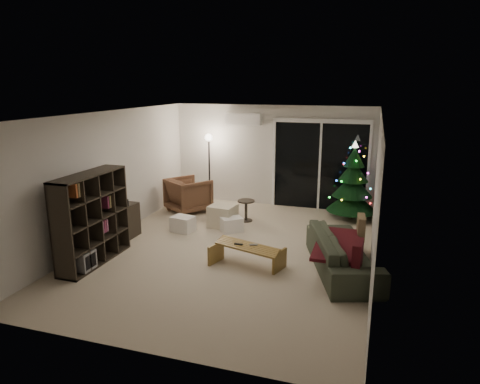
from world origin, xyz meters
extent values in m
plane|color=beige|center=(0.00, 0.00, 0.00)|extent=(6.50, 6.50, 0.00)
plane|color=white|center=(0.00, 0.00, 2.50)|extent=(6.50, 6.50, 0.00)
cube|color=silver|center=(0.00, 3.25, 1.25)|extent=(5.00, 0.02, 2.50)
cube|color=silver|center=(0.00, -3.25, 1.25)|extent=(5.00, 0.02, 2.50)
cube|color=silver|center=(-2.50, 0.00, 1.25)|extent=(0.02, 6.50, 2.50)
cube|color=silver|center=(2.50, 0.00, 1.25)|extent=(0.02, 6.50, 2.50)
cube|color=black|center=(1.20, 3.23, 1.05)|extent=(2.20, 0.02, 2.10)
cube|color=white|center=(-0.70, 3.13, 2.15)|extent=(0.90, 0.22, 0.28)
cube|color=#3F3833|center=(1.20, 3.75, -0.05)|extent=(2.60, 1.00, 0.10)
cube|color=white|center=(1.20, 4.15, 0.50)|extent=(2.20, 0.06, 1.00)
cube|color=black|center=(-2.25, -0.23, 0.34)|extent=(0.43, 1.09, 0.68)
cube|color=black|center=(-2.25, -0.23, 0.75)|extent=(0.34, 0.41, 0.14)
imported|color=brown|center=(-1.75, 2.06, 0.41)|extent=(1.23, 1.24, 0.82)
cube|color=beige|center=(-0.59, 1.25, 0.24)|extent=(0.58, 0.58, 0.47)
cube|color=white|center=(-1.27, 0.69, 0.16)|extent=(0.51, 0.43, 0.32)
cube|color=white|center=(-0.30, 1.00, 0.15)|extent=(0.53, 0.52, 0.30)
cylinder|color=black|center=(-0.22, 1.76, 0.24)|extent=(0.48, 0.48, 0.48)
cylinder|color=black|center=(-1.50, 2.81, 0.87)|extent=(0.28, 0.28, 1.74)
imported|color=#3A4232|center=(2.05, -0.29, 0.31)|extent=(1.46, 2.30, 0.63)
cube|color=#481414|center=(1.95, -0.29, 0.45)|extent=(0.67, 1.55, 0.05)
cube|color=#786C4D|center=(2.30, 0.36, 0.57)|extent=(0.16, 0.42, 0.41)
cube|color=#481414|center=(2.30, -0.94, 0.57)|extent=(0.15, 0.42, 0.41)
cube|color=black|center=(0.36, -0.60, 0.38)|extent=(0.15, 0.04, 0.02)
cube|color=slate|center=(0.61, -0.55, 0.38)|extent=(0.14, 0.08, 0.02)
cone|color=black|center=(2.02, 2.61, 0.90)|extent=(1.16, 1.16, 1.79)
camera|label=1|loc=(2.41, -7.03, 3.01)|focal=32.00mm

